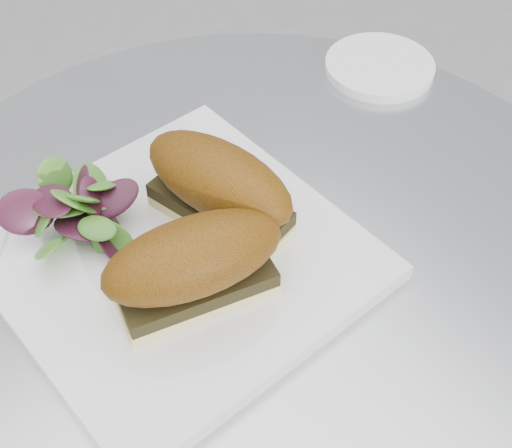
{
  "coord_description": "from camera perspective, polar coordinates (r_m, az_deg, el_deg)",
  "views": [
    {
      "loc": [
        -0.25,
        -0.32,
        1.21
      ],
      "look_at": [
        0.0,
        0.0,
        0.77
      ],
      "focal_mm": 50.0,
      "sensor_mm": 36.0,
      "label": 1
    }
  ],
  "objects": [
    {
      "name": "sandwich_left",
      "position": [
        0.55,
        -4.98,
        -3.23
      ],
      "size": [
        0.16,
        0.1,
        0.08
      ],
      "rotation": [
        0.0,
        0.0,
        -0.23
      ],
      "color": "#F6EA9A",
      "rests_on": "plate"
    },
    {
      "name": "table",
      "position": [
        0.83,
        -0.15,
        -13.27
      ],
      "size": [
        0.7,
        0.7,
        0.73
      ],
      "color": "#B2B6BA",
      "rests_on": "ground"
    },
    {
      "name": "salad",
      "position": [
        0.63,
        -13.86,
        1.25
      ],
      "size": [
        0.1,
        0.1,
        0.05
      ],
      "primitive_type": null,
      "color": "#4C9C33",
      "rests_on": "plate"
    },
    {
      "name": "sandwich_right",
      "position": [
        0.61,
        -2.98,
        3.05
      ],
      "size": [
        0.1,
        0.16,
        0.08
      ],
      "rotation": [
        0.0,
        0.0,
        -1.32
      ],
      "color": "#F6EA9A",
      "rests_on": "plate"
    },
    {
      "name": "plate",
      "position": [
        0.62,
        -6.41,
        -2.75
      ],
      "size": [
        0.3,
        0.3,
        0.02
      ],
      "primitive_type": "cube",
      "rotation": [
        0.0,
        0.0,
        0.05
      ],
      "color": "white",
      "rests_on": "table"
    },
    {
      "name": "saucer",
      "position": [
        0.84,
        9.86,
        12.3
      ],
      "size": [
        0.12,
        0.12,
        0.01
      ],
      "primitive_type": "cylinder",
      "color": "white",
      "rests_on": "table"
    }
  ]
}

